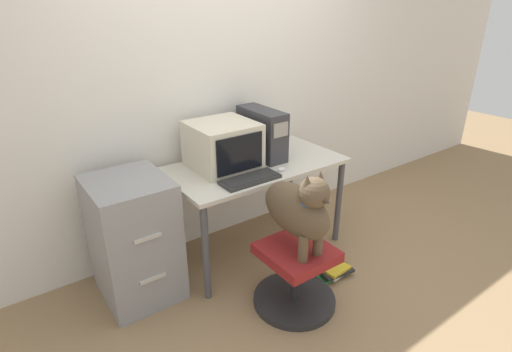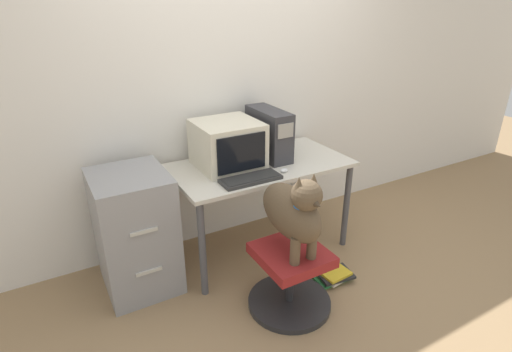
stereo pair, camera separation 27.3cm
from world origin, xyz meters
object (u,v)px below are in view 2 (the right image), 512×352
keyboard (251,179)px  dog (293,210)px  crt_monitor (227,144)px  pc_tower (269,134)px  book_stack_floor (334,275)px  filing_cabinet (135,232)px  office_chair (290,279)px

keyboard → dog: size_ratio=0.75×
crt_monitor → keyboard: (0.01, -0.34, -0.16)m
crt_monitor → pc_tower: (0.37, 0.01, 0.02)m
crt_monitor → book_stack_floor: size_ratio=1.65×
pc_tower → keyboard: 0.52m
filing_cabinet → book_stack_floor: bearing=-28.3°
dog → filing_cabinet: dog is taller
crt_monitor → keyboard: size_ratio=1.08×
keyboard → book_stack_floor: (0.49, -0.40, -0.74)m
pc_tower → keyboard: bearing=-136.0°
pc_tower → dog: bearing=-111.0°
keyboard → book_stack_floor: size_ratio=1.53×
crt_monitor → book_stack_floor: (0.50, -0.74, -0.90)m
crt_monitor → dog: bearing=-85.9°
pc_tower → keyboard: size_ratio=1.09×
keyboard → filing_cabinet: size_ratio=0.50×
crt_monitor → office_chair: crt_monitor is taller
book_stack_floor → filing_cabinet: bearing=151.7°
filing_cabinet → book_stack_floor: size_ratio=3.09×
office_chair → filing_cabinet: bearing=138.0°
office_chair → filing_cabinet: filing_cabinet is taller
pc_tower → filing_cabinet: size_ratio=0.54×
pc_tower → book_stack_floor: 1.19m
keyboard → office_chair: keyboard is taller
office_chair → dog: size_ratio=0.99×
office_chair → dog: (0.00, -0.00, 0.52)m
book_stack_floor → office_chair: bearing=-172.4°
dog → pc_tower: bearing=69.0°
keyboard → filing_cabinet: filing_cabinet is taller
pc_tower → dog: pc_tower is taller
crt_monitor → dog: crt_monitor is taller
pc_tower → office_chair: 1.13m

